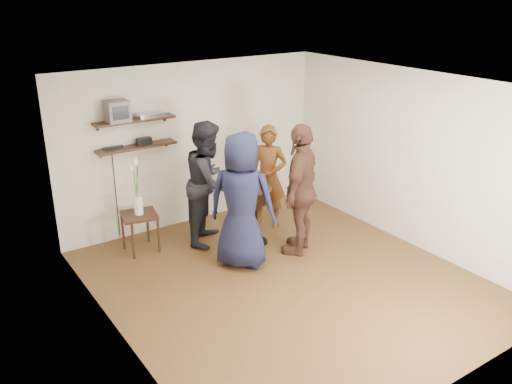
# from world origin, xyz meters

# --- Properties ---
(room) EXTENTS (4.58, 5.08, 2.68)m
(room) POSITION_xyz_m (0.00, 0.00, 1.30)
(room) COLOR #4A2F17
(room) RESTS_ON ground
(shelf_upper) EXTENTS (1.20, 0.25, 0.04)m
(shelf_upper) POSITION_xyz_m (-1.00, 2.38, 1.85)
(shelf_upper) COLOR black
(shelf_upper) RESTS_ON room
(shelf_lower) EXTENTS (1.20, 0.25, 0.04)m
(shelf_lower) POSITION_xyz_m (-1.00, 2.38, 1.45)
(shelf_lower) COLOR black
(shelf_lower) RESTS_ON room
(crt_monitor) EXTENTS (0.32, 0.30, 0.30)m
(crt_monitor) POSITION_xyz_m (-1.25, 2.38, 2.02)
(crt_monitor) COLOR #59595B
(crt_monitor) RESTS_ON shelf_upper
(dvd_deck) EXTENTS (0.40, 0.24, 0.06)m
(dvd_deck) POSITION_xyz_m (-0.75, 2.38, 1.90)
(dvd_deck) COLOR silver
(dvd_deck) RESTS_ON shelf_upper
(radio) EXTENTS (0.22, 0.10, 0.10)m
(radio) POSITION_xyz_m (-0.88, 2.38, 1.52)
(radio) COLOR black
(radio) RESTS_ON shelf_lower
(power_strip) EXTENTS (0.30, 0.05, 0.03)m
(power_strip) POSITION_xyz_m (-1.34, 2.42, 1.48)
(power_strip) COLOR black
(power_strip) RESTS_ON shelf_lower
(side_table) EXTENTS (0.58, 0.58, 0.58)m
(side_table) POSITION_xyz_m (-1.23, 1.92, 0.49)
(side_table) COLOR black
(side_table) RESTS_ON room
(vase_lilies) EXTENTS (0.19, 0.19, 0.90)m
(vase_lilies) POSITION_xyz_m (-1.23, 1.92, 0.87)
(vase_lilies) COLOR silver
(vase_lilies) RESTS_ON side_table
(drinks_table) EXTENTS (0.50, 0.50, 0.91)m
(drinks_table) POSITION_xyz_m (0.31, 1.19, 0.58)
(drinks_table) COLOR black
(drinks_table) RESTS_ON room
(wine_glass_fl) EXTENTS (0.06, 0.06, 0.19)m
(wine_glass_fl) POSITION_xyz_m (0.26, 1.17, 1.03)
(wine_glass_fl) COLOR silver
(wine_glass_fl) RESTS_ON drinks_table
(wine_glass_fr) EXTENTS (0.06, 0.06, 0.18)m
(wine_glass_fr) POSITION_xyz_m (0.39, 1.15, 1.03)
(wine_glass_fr) COLOR silver
(wine_glass_fr) RESTS_ON drinks_table
(wine_glass_bl) EXTENTS (0.07, 0.07, 0.21)m
(wine_glass_bl) POSITION_xyz_m (0.28, 1.25, 1.05)
(wine_glass_bl) COLOR silver
(wine_glass_bl) RESTS_ON drinks_table
(wine_glass_br) EXTENTS (0.07, 0.07, 0.22)m
(wine_glass_br) POSITION_xyz_m (0.33, 1.21, 1.06)
(wine_glass_br) COLOR silver
(wine_glass_br) RESTS_ON drinks_table
(person_plaid) EXTENTS (0.69, 0.72, 1.66)m
(person_plaid) POSITION_xyz_m (0.86, 1.62, 0.83)
(person_plaid) COLOR #AF1414
(person_plaid) RESTS_ON room
(person_dark) EXTENTS (1.14, 1.14, 1.87)m
(person_dark) POSITION_xyz_m (-0.19, 1.68, 0.93)
(person_dark) COLOR black
(person_dark) RESTS_ON room
(person_navy) EXTENTS (1.07, 1.10, 1.91)m
(person_navy) POSITION_xyz_m (-0.22, 0.73, 0.96)
(person_navy) COLOR black
(person_navy) RESTS_ON room
(person_brown) EXTENTS (1.19, 1.03, 1.92)m
(person_brown) POSITION_xyz_m (0.71, 0.62, 0.96)
(person_brown) COLOR #4A2B1F
(person_brown) RESTS_ON room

